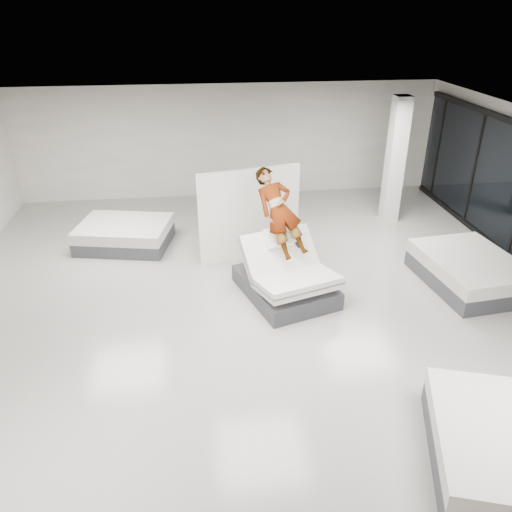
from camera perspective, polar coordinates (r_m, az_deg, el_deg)
The scene contains 9 objects.
room at distance 8.17m, azimuth 0.80°, elevation 1.01°, with size 14.00×14.04×3.20m.
hero_bed at distance 9.75m, azimuth 3.47°, elevation -2.55°, with size 2.00×2.31×1.29m.
person at distance 9.60m, azimuth 2.68°, elevation 3.13°, with size 0.67×0.44×1.82m, color slate.
remote at distance 9.51m, azimuth 4.79°, elevation 1.27°, with size 0.05×0.14×0.03m, color black.
divider_panel at distance 10.93m, azimuth -0.72°, elevation 4.73°, with size 2.28×0.10×2.07m, color white.
flat_bed_right_far at distance 11.04m, azimuth 23.23°, elevation -1.58°, with size 1.89×2.38×0.61m.
flat_bed_right_near at distance 7.23m, azimuth 26.06°, elevation -19.13°, with size 2.15×2.48×0.58m.
flat_bed_left_far at distance 12.21m, azimuth -14.78°, elevation 2.42°, with size 2.32×1.93×0.56m.
column at distance 13.30m, azimuth 15.61°, elevation 10.43°, with size 0.40×0.40×3.20m, color silver.
Camera 1 is at (-1.03, -7.27, 5.19)m, focal length 35.00 mm.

